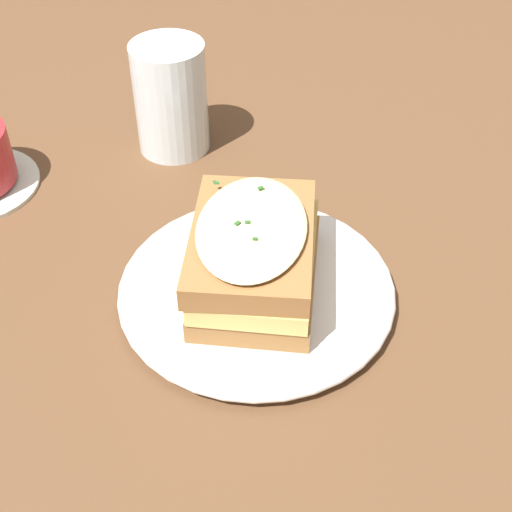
% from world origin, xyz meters
% --- Properties ---
extents(ground_plane, '(2.40, 2.40, 0.00)m').
position_xyz_m(ground_plane, '(0.00, 0.00, 0.00)').
color(ground_plane, brown).
extents(dinner_plate, '(0.24, 0.24, 0.02)m').
position_xyz_m(dinner_plate, '(-0.01, 0.00, 0.01)').
color(dinner_plate, white).
rests_on(dinner_plate, ground_plane).
extents(sandwich, '(0.14, 0.17, 0.07)m').
position_xyz_m(sandwich, '(-0.01, 0.00, 0.05)').
color(sandwich, olive).
rests_on(sandwich, dinner_plate).
extents(water_glass, '(0.08, 0.08, 0.12)m').
position_xyz_m(water_glass, '(-0.06, 0.25, 0.06)').
color(water_glass, silver).
rests_on(water_glass, ground_plane).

